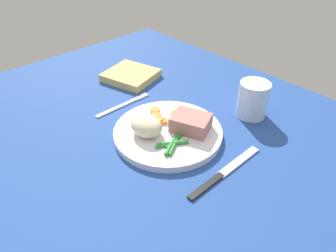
# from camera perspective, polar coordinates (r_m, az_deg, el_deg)

# --- Properties ---
(dining_table) EXTENTS (1.20, 0.90, 0.02)m
(dining_table) POSITION_cam_1_polar(r_m,az_deg,el_deg) (0.69, -0.22, -3.51)
(dining_table) COLOR #234793
(dining_table) RESTS_ON ground
(dinner_plate) EXTENTS (0.25, 0.25, 0.02)m
(dinner_plate) POSITION_cam_1_polar(r_m,az_deg,el_deg) (0.70, -0.00, -1.19)
(dinner_plate) COLOR white
(dinner_plate) RESTS_ON dining_table
(meat_portion) EXTENTS (0.10, 0.09, 0.04)m
(meat_portion) POSITION_cam_1_polar(r_m,az_deg,el_deg) (0.69, 4.25, 0.61)
(meat_portion) COLOR #B2756B
(meat_portion) RESTS_ON dinner_plate
(mashed_potatoes) EXTENTS (0.08, 0.06, 0.04)m
(mashed_potatoes) POSITION_cam_1_polar(r_m,az_deg,el_deg) (0.67, -4.05, 0.11)
(mashed_potatoes) COLOR beige
(mashed_potatoes) RESTS_ON dinner_plate
(carrot_slices) EXTENTS (0.07, 0.07, 0.01)m
(carrot_slices) POSITION_cam_1_polar(r_m,az_deg,el_deg) (0.73, -1.43, 1.77)
(carrot_slices) COLOR orange
(carrot_slices) RESTS_ON dinner_plate
(green_beans) EXTENTS (0.05, 0.08, 0.01)m
(green_beans) POSITION_cam_1_polar(r_m,az_deg,el_deg) (0.65, 0.91, -3.21)
(green_beans) COLOR #2D8C38
(green_beans) RESTS_ON dinner_plate
(fork) EXTENTS (0.01, 0.17, 0.00)m
(fork) POSITION_cam_1_polar(r_m,az_deg,el_deg) (0.81, -8.40, 3.83)
(fork) COLOR silver
(fork) RESTS_ON dining_table
(knife) EXTENTS (0.02, 0.21, 0.01)m
(knife) POSITION_cam_1_polar(r_m,az_deg,el_deg) (0.62, 10.30, -8.53)
(knife) COLOR black
(knife) RESTS_ON dining_table
(water_glass) EXTENTS (0.07, 0.07, 0.09)m
(water_glass) POSITION_cam_1_polar(r_m,az_deg,el_deg) (0.78, 15.38, 4.39)
(water_glass) COLOR silver
(water_glass) RESTS_ON dining_table
(napkin) EXTENTS (0.17, 0.16, 0.02)m
(napkin) POSITION_cam_1_polar(r_m,az_deg,el_deg) (0.94, -6.90, 9.30)
(napkin) COLOR #DBBC6B
(napkin) RESTS_ON dining_table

